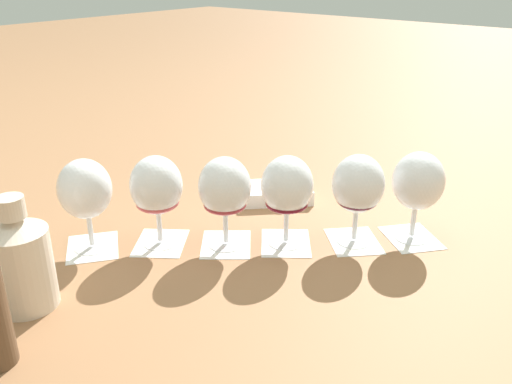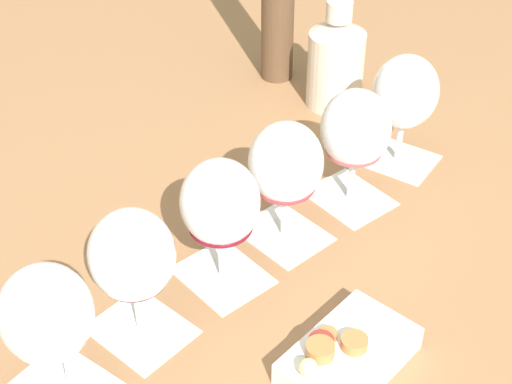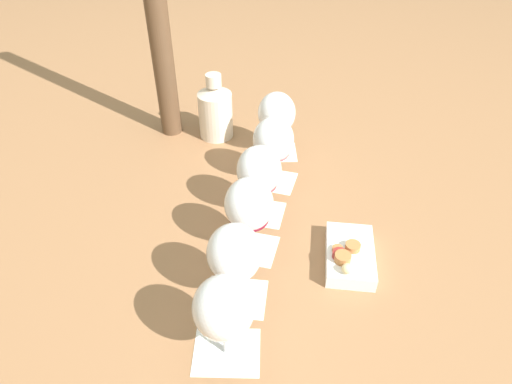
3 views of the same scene
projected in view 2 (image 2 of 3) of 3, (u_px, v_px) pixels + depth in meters
ground_plane at (256, 256)px, 1.06m from camera, size 8.00×8.00×0.00m
tasting_card_0 at (397, 159)px, 1.24m from camera, size 0.15×0.14×0.00m
tasting_card_1 at (349, 198)px, 1.16m from camera, size 0.14×0.15×0.00m
tasting_card_2 at (284, 234)px, 1.09m from camera, size 0.15×0.15×0.00m
tasting_card_3 at (223, 275)px, 1.03m from camera, size 0.15×0.15×0.00m
tasting_card_4 at (142, 330)px, 0.95m from camera, size 0.15×0.15×0.00m
wine_glass_0 at (405, 96)px, 1.17m from camera, size 0.10×0.10×0.18m
wine_glass_1 at (355, 133)px, 1.09m from camera, size 0.10×0.10×0.18m
wine_glass_2 at (286, 167)px, 1.02m from camera, size 0.10×0.10×0.18m
wine_glass_3 at (220, 207)px, 0.96m from camera, size 0.10×0.10×0.18m
wine_glass_4 at (133, 260)px, 0.88m from camera, size 0.10×0.10×0.18m
wine_glass_5 at (47, 319)px, 0.81m from camera, size 0.10×0.10×0.18m
ceramic_vase at (336, 61)px, 1.32m from camera, size 0.10×0.10×0.19m
snack_dish at (347, 355)px, 0.90m from camera, size 0.18×0.18×0.05m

